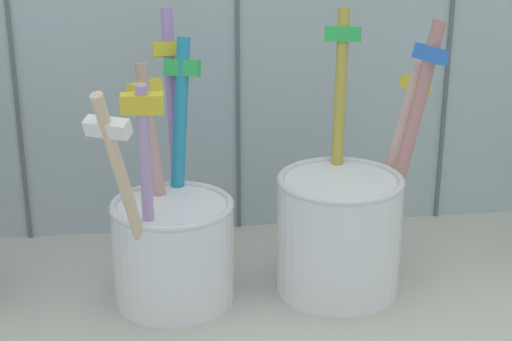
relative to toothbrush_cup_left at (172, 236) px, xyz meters
The scene contains 3 objects.
counter_slab 7.60cm from the toothbrush_cup_left, ahead, with size 64.00×22.00×2.00cm, color #BCB7AD.
toothbrush_cup_left is the anchor object (origin of this frame).
toothbrush_cup_right 11.18cm from the toothbrush_cup_left, ahead, with size 11.22×9.27×17.97cm.
Camera 1 is at (-6.44, -49.44, 29.21)cm, focal length 59.35 mm.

